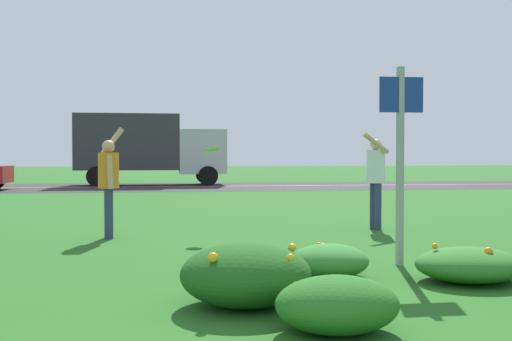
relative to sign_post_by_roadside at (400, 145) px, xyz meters
name	(u,v)px	position (x,y,z in m)	size (l,w,h in m)	color
ground_plane	(169,215)	(-2.85, 6.95, -1.51)	(120.00, 120.00, 0.00)	#26601E
highway_strip	(167,187)	(-2.85, 19.59, -1.51)	(120.00, 7.59, 0.01)	#2D2D30
highway_center_stripe	(167,187)	(-2.85, 19.59, -1.50)	(120.00, 0.16, 0.00)	yellow
daylily_clump_mid_left	(470,265)	(0.38, -1.07, -1.32)	(1.20, 1.02, 0.42)	#2D7526
daylily_clump_mid_right	(246,274)	(-2.18, -1.80, -1.22)	(1.21, 1.15, 0.58)	#1E5619
daylily_clump_front_right	(337,304)	(-1.59, -2.75, -1.29)	(0.98, 0.82, 0.44)	#23661E
daylily_clump_near_camera	(330,261)	(-1.07, -0.60, -1.32)	(0.88, 0.87, 0.38)	#337F2D
sign_post_by_roadside	(400,145)	(0.00, 0.00, 0.00)	(0.56, 0.10, 2.49)	#93969B
person_thrower_orange_shirt	(109,179)	(-3.84, 3.09, -0.53)	(0.42, 0.52, 1.86)	orange
person_catcher_white_shirt	(376,175)	(0.95, 3.64, -0.50)	(0.53, 0.53, 1.80)	silver
frisbee_lime	(212,149)	(-2.12, 3.23, -0.03)	(0.25, 0.25, 0.09)	#8CD133
box_truck_silver	(148,146)	(-3.70, 21.30, 0.29)	(6.70, 2.46, 3.20)	#B7BABF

